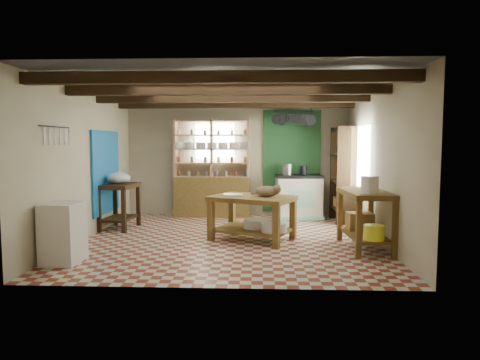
{
  "coord_description": "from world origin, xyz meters",
  "views": [
    {
      "loc": [
        0.5,
        -7.28,
        1.67
      ],
      "look_at": [
        0.17,
        0.3,
        1.01
      ],
      "focal_mm": 32.0,
      "sensor_mm": 36.0,
      "label": 1
    }
  ],
  "objects_px": {
    "work_table": "(252,218)",
    "stove": "(298,197)",
    "right_counter": "(365,220)",
    "prep_table": "(119,206)",
    "white_cabinet": "(63,233)",
    "cat": "(267,191)"
  },
  "relations": [
    {
      "from": "right_counter",
      "to": "prep_table",
      "type": "bearing_deg",
      "value": 160.03
    },
    {
      "from": "cat",
      "to": "stove",
      "type": "bearing_deg",
      "value": 86.48
    },
    {
      "from": "right_counter",
      "to": "cat",
      "type": "distance_m",
      "value": 1.66
    },
    {
      "from": "work_table",
      "to": "white_cabinet",
      "type": "distance_m",
      "value": 3.02
    },
    {
      "from": "stove",
      "to": "cat",
      "type": "bearing_deg",
      "value": -112.46
    },
    {
      "from": "white_cabinet",
      "to": "work_table",
      "type": "bearing_deg",
      "value": 30.97
    },
    {
      "from": "white_cabinet",
      "to": "cat",
      "type": "xyz_separation_m",
      "value": [
        2.86,
        1.45,
        0.43
      ]
    },
    {
      "from": "prep_table",
      "to": "white_cabinet",
      "type": "distance_m",
      "value": 2.36
    },
    {
      "from": "right_counter",
      "to": "white_cabinet",
      "type": "bearing_deg",
      "value": -169.97
    },
    {
      "from": "right_counter",
      "to": "cat",
      "type": "xyz_separation_m",
      "value": [
        -1.54,
        0.48,
        0.39
      ]
    },
    {
      "from": "work_table",
      "to": "right_counter",
      "type": "relative_size",
      "value": 1.04
    },
    {
      "from": "work_table",
      "to": "right_counter",
      "type": "xyz_separation_m",
      "value": [
        1.79,
        -0.54,
        0.08
      ]
    },
    {
      "from": "work_table",
      "to": "stove",
      "type": "relative_size",
      "value": 1.36
    },
    {
      "from": "work_table",
      "to": "white_cabinet",
      "type": "height_order",
      "value": "white_cabinet"
    },
    {
      "from": "work_table",
      "to": "prep_table",
      "type": "distance_m",
      "value": 2.73
    },
    {
      "from": "work_table",
      "to": "stove",
      "type": "height_order",
      "value": "stove"
    },
    {
      "from": "stove",
      "to": "right_counter",
      "type": "relative_size",
      "value": 0.77
    },
    {
      "from": "work_table",
      "to": "stove",
      "type": "xyz_separation_m",
      "value": [
        0.99,
        2.17,
        0.1
      ]
    },
    {
      "from": "work_table",
      "to": "right_counter",
      "type": "bearing_deg",
      "value": 8.07
    },
    {
      "from": "white_cabinet",
      "to": "right_counter",
      "type": "bearing_deg",
      "value": 13.41
    },
    {
      "from": "white_cabinet",
      "to": "cat",
      "type": "bearing_deg",
      "value": 27.83
    },
    {
      "from": "prep_table",
      "to": "white_cabinet",
      "type": "bearing_deg",
      "value": -85.99
    }
  ]
}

